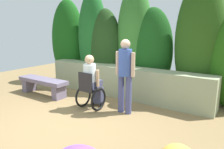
# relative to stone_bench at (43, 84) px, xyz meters

# --- Properties ---
(ground_plane) EXTENTS (12.52, 12.52, 0.00)m
(ground_plane) POSITION_rel_stone_bench_xyz_m (2.01, -0.90, -0.33)
(ground_plane) COLOR olive
(stone_retaining_wall) EXTENTS (5.01, 0.52, 0.87)m
(stone_retaining_wall) POSITION_rel_stone_bench_xyz_m (2.01, 1.19, 0.10)
(stone_retaining_wall) COLOR #939C76
(stone_retaining_wall) RESTS_ON ground
(hedge_backdrop) EXTENTS (6.59, 1.11, 3.21)m
(hedge_backdrop) POSITION_rel_stone_bench_xyz_m (1.95, 1.81, 1.09)
(hedge_backdrop) COLOR #164F14
(hedge_backdrop) RESTS_ON ground
(stone_bench) EXTENTS (1.70, 0.44, 0.49)m
(stone_bench) POSITION_rel_stone_bench_xyz_m (0.00, 0.00, 0.00)
(stone_bench) COLOR slate
(stone_bench) RESTS_ON ground
(person_in_wheelchair) EXTENTS (0.53, 0.66, 1.33)m
(person_in_wheelchair) POSITION_rel_stone_bench_xyz_m (1.88, -0.05, 0.29)
(person_in_wheelchair) COLOR black
(person_in_wheelchair) RESTS_ON ground
(person_standing_companion) EXTENTS (0.49, 0.30, 1.71)m
(person_standing_companion) POSITION_rel_stone_bench_xyz_m (2.70, 0.16, 0.65)
(person_standing_companion) COLOR #43477B
(person_standing_companion) RESTS_ON ground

